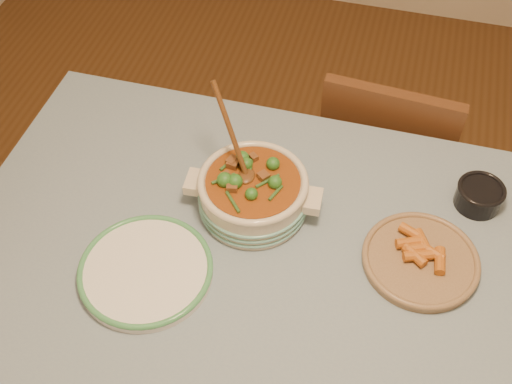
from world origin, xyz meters
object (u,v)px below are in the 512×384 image
Objects in this scene: stew_casserole at (253,191)px; white_plate at (146,270)px; chair_far at (383,159)px; fried_plate at (421,259)px; condiment_bowl at (480,195)px; dining_table at (310,311)px.

stew_casserole is 0.85× the size of white_plate.
chair_far is (0.46, 0.76, -0.30)m from white_plate.
condiment_bowl is at bearing 61.36° from fried_plate.
stew_casserole is at bearing 65.86° from chair_far.
dining_table is 5.03× the size of fried_plate.
condiment_bowl is 0.54m from chair_far.
white_plate is 0.46× the size of chair_far.
condiment_bowl is (0.52, 0.15, -0.03)m from stew_casserole.
chair_far is (0.10, 0.71, -0.20)m from dining_table.
fried_plate is (0.22, 0.13, 0.11)m from dining_table.
chair_far is at bearing 122.10° from condiment_bowl.
chair_far reaches higher than fried_plate.
fried_plate reaches higher than dining_table.
dining_table is 14.57× the size of condiment_bowl.
condiment_bowl is (0.33, 0.34, 0.13)m from dining_table.
dining_table is 5.18× the size of stew_casserole.
white_plate is at bearing -150.40° from condiment_bowl.
fried_plate is 0.40× the size of chair_far.
white_plate is at bearing 63.19° from chair_far.
stew_casserole is 0.30m from white_plate.
stew_casserole is at bearing 53.38° from white_plate.
fried_plate is at bearing 105.90° from chair_far.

